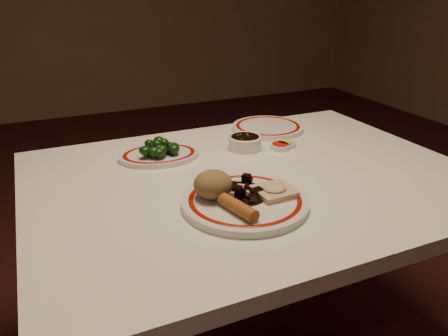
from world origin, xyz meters
TOP-DOWN VIEW (x-y plane):
  - dining_table at (0.00, 0.00)m, footprint 1.20×0.90m
  - main_plate at (-0.10, -0.15)m, footprint 0.32×0.32m
  - rice_mound at (-0.17, -0.11)m, footprint 0.09×0.09m
  - spring_roll at (-0.15, -0.21)m, footprint 0.06×0.11m
  - fried_wonton at (-0.03, -0.16)m, footprint 0.09×0.09m
  - stirfry_heap at (-0.10, -0.13)m, footprint 0.13×0.13m
  - broccoli_plate at (-0.20, 0.23)m, footprint 0.26×0.24m
  - broccoli_pile at (-0.20, 0.22)m, footprint 0.12×0.11m
  - soy_bowl at (0.07, 0.19)m, footprint 0.10×0.10m
  - sweet_sour_dish at (0.17, 0.14)m, footprint 0.06×0.06m
  - mustard_dish at (0.20, 0.16)m, footprint 0.06×0.06m
  - far_plate at (0.23, 0.33)m, footprint 0.26×0.26m

SIDE VIEW (x-z plane):
  - dining_table at x=0.00m, z-range 0.28..1.03m
  - sweet_sour_dish at x=0.17m, z-range 0.75..0.77m
  - mustard_dish at x=0.20m, z-range 0.75..0.77m
  - broccoli_plate at x=-0.20m, z-range 0.75..0.77m
  - far_plate at x=0.23m, z-range 0.75..0.77m
  - main_plate at x=-0.10m, z-range 0.75..0.77m
  - soy_bowl at x=0.07m, z-range 0.75..0.79m
  - fried_wonton at x=-0.03m, z-range 0.77..0.79m
  - stirfry_heap at x=-0.10m, z-range 0.76..0.79m
  - spring_roll at x=-0.15m, z-range 0.77..0.80m
  - broccoli_pile at x=-0.20m, z-range 0.76..0.82m
  - rice_mound at x=-0.17m, z-range 0.77..0.83m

